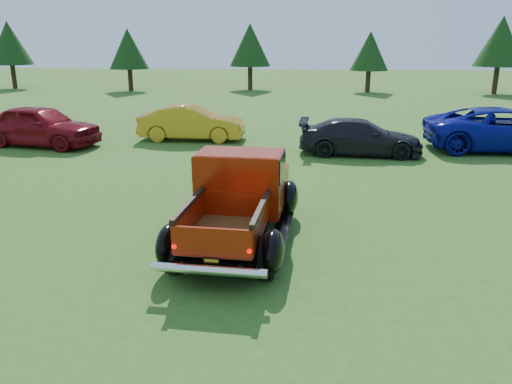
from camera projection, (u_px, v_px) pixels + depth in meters
ground at (225, 243)px, 9.62m from camera, size 120.00×120.00×0.00m
tree_far_west at (9, 43)px, 39.26m from camera, size 3.33×3.33×5.20m
tree_west at (128, 49)px, 37.46m from camera, size 2.94×2.94×4.60m
tree_mid_left at (250, 45)px, 38.42m from camera, size 3.20×3.20×5.00m
tree_mid_right at (370, 51)px, 36.71m from camera, size 2.82×2.82×4.40m
tree_east at (501, 41)px, 35.17m from camera, size 3.46×3.46×5.40m
pickup_truck at (240, 196)px, 9.81m from camera, size 2.37×4.68×1.70m
show_car_red at (41, 126)px, 18.25m from camera, size 4.65×2.56×1.50m
show_car_yellow at (192, 123)px, 19.34m from camera, size 4.07×1.45×1.34m
show_car_grey at (360, 137)px, 16.91m from camera, size 4.21×1.89×1.20m
show_car_blue at (505, 129)px, 17.46m from camera, size 5.40×2.50×1.50m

